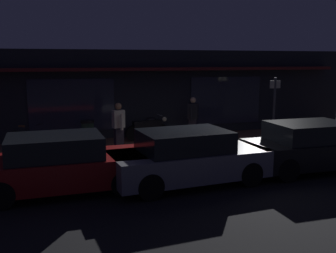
{
  "coord_description": "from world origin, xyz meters",
  "views": [
    {
      "loc": [
        -4.14,
        -10.23,
        3.18
      ],
      "look_at": [
        -0.19,
        2.4,
        0.95
      ],
      "focal_mm": 41.95,
      "sensor_mm": 36.0,
      "label": 1
    }
  ],
  "objects_px": {
    "person_photographer": "(119,127)",
    "person_bystander": "(193,118)",
    "parked_car_near": "(60,164)",
    "sign_post": "(274,105)",
    "parked_car_across": "(312,147)",
    "motorcycle": "(148,127)",
    "parked_car_far": "(188,158)",
    "trash_bin": "(88,133)",
    "bicycle_parked": "(29,140)"
  },
  "relations": [
    {
      "from": "bicycle_parked",
      "to": "parked_car_far",
      "type": "bearing_deg",
      "value": -49.38
    },
    {
      "from": "motorcycle",
      "to": "person_photographer",
      "type": "xyz_separation_m",
      "value": [
        -1.45,
        -1.78,
        0.38
      ]
    },
    {
      "from": "trash_bin",
      "to": "parked_car_far",
      "type": "distance_m",
      "value": 5.17
    },
    {
      "from": "motorcycle",
      "to": "bicycle_parked",
      "type": "xyz_separation_m",
      "value": [
        -4.31,
        -0.42,
        -0.14
      ]
    },
    {
      "from": "sign_post",
      "to": "parked_car_across",
      "type": "height_order",
      "value": "sign_post"
    },
    {
      "from": "person_photographer",
      "to": "trash_bin",
      "type": "bearing_deg",
      "value": 122.31
    },
    {
      "from": "parked_car_far",
      "to": "sign_post",
      "type": "bearing_deg",
      "value": 37.08
    },
    {
      "from": "parked_car_near",
      "to": "parked_car_across",
      "type": "relative_size",
      "value": 1.0
    },
    {
      "from": "person_bystander",
      "to": "parked_car_near",
      "type": "distance_m",
      "value": 6.54
    },
    {
      "from": "person_photographer",
      "to": "parked_car_near",
      "type": "xyz_separation_m",
      "value": [
        -1.99,
        -3.05,
        -0.32
      ]
    },
    {
      "from": "bicycle_parked",
      "to": "sign_post",
      "type": "bearing_deg",
      "value": -6.94
    },
    {
      "from": "person_photographer",
      "to": "bicycle_parked",
      "type": "bearing_deg",
      "value": 154.53
    },
    {
      "from": "motorcycle",
      "to": "person_photographer",
      "type": "height_order",
      "value": "person_photographer"
    },
    {
      "from": "bicycle_parked",
      "to": "parked_car_far",
      "type": "distance_m",
      "value": 6.22
    },
    {
      "from": "sign_post",
      "to": "parked_car_near",
      "type": "bearing_deg",
      "value": -157.38
    },
    {
      "from": "parked_car_near",
      "to": "parked_car_across",
      "type": "bearing_deg",
      "value": -1.32
    },
    {
      "from": "motorcycle",
      "to": "person_bystander",
      "type": "distance_m",
      "value": 1.76
    },
    {
      "from": "person_photographer",
      "to": "sign_post",
      "type": "xyz_separation_m",
      "value": [
        6.01,
        0.28,
        0.48
      ]
    },
    {
      "from": "person_photographer",
      "to": "parked_car_far",
      "type": "relative_size",
      "value": 0.4
    },
    {
      "from": "sign_post",
      "to": "trash_bin",
      "type": "xyz_separation_m",
      "value": [
        -6.88,
        1.1,
        -0.89
      ]
    },
    {
      "from": "sign_post",
      "to": "parked_car_across",
      "type": "relative_size",
      "value": 0.58
    },
    {
      "from": "motorcycle",
      "to": "parked_car_near",
      "type": "xyz_separation_m",
      "value": [
        -3.44,
        -4.83,
        0.06
      ]
    },
    {
      "from": "person_bystander",
      "to": "parked_car_near",
      "type": "relative_size",
      "value": 0.4
    },
    {
      "from": "person_photographer",
      "to": "person_bystander",
      "type": "bearing_deg",
      "value": 20.2
    },
    {
      "from": "person_photographer",
      "to": "parked_car_across",
      "type": "bearing_deg",
      "value": -32.3
    },
    {
      "from": "person_bystander",
      "to": "trash_bin",
      "type": "bearing_deg",
      "value": 176.19
    },
    {
      "from": "sign_post",
      "to": "trash_bin",
      "type": "height_order",
      "value": "sign_post"
    },
    {
      "from": "parked_car_near",
      "to": "bicycle_parked",
      "type": "bearing_deg",
      "value": 101.16
    },
    {
      "from": "motorcycle",
      "to": "person_bystander",
      "type": "bearing_deg",
      "value": -22.64
    },
    {
      "from": "person_photographer",
      "to": "person_bystander",
      "type": "relative_size",
      "value": 1.0
    },
    {
      "from": "parked_car_near",
      "to": "parked_car_far",
      "type": "distance_m",
      "value": 3.19
    },
    {
      "from": "motorcycle",
      "to": "sign_post",
      "type": "bearing_deg",
      "value": -18.23
    },
    {
      "from": "person_bystander",
      "to": "parked_car_far",
      "type": "bearing_deg",
      "value": -112.47
    },
    {
      "from": "motorcycle",
      "to": "bicycle_parked",
      "type": "height_order",
      "value": "motorcycle"
    },
    {
      "from": "person_photographer",
      "to": "sign_post",
      "type": "height_order",
      "value": "sign_post"
    },
    {
      "from": "person_photographer",
      "to": "parked_car_across",
      "type": "xyz_separation_m",
      "value": [
        5.08,
        -3.21,
        -0.32
      ]
    },
    {
      "from": "bicycle_parked",
      "to": "person_bystander",
      "type": "height_order",
      "value": "person_bystander"
    },
    {
      "from": "sign_post",
      "to": "parked_car_far",
      "type": "distance_m",
      "value": 6.09
    },
    {
      "from": "person_bystander",
      "to": "parked_car_across",
      "type": "bearing_deg",
      "value": -64.78
    },
    {
      "from": "trash_bin",
      "to": "person_bystander",
      "type": "bearing_deg",
      "value": -3.81
    },
    {
      "from": "bicycle_parked",
      "to": "parked_car_near",
      "type": "bearing_deg",
      "value": -78.84
    },
    {
      "from": "person_photographer",
      "to": "parked_car_near",
      "type": "height_order",
      "value": "person_photographer"
    },
    {
      "from": "bicycle_parked",
      "to": "person_photographer",
      "type": "bearing_deg",
      "value": -25.47
    },
    {
      "from": "trash_bin",
      "to": "parked_car_far",
      "type": "xyz_separation_m",
      "value": [
        2.06,
        -4.74,
        0.08
      ]
    },
    {
      "from": "bicycle_parked",
      "to": "person_photographer",
      "type": "distance_m",
      "value": 3.21
    },
    {
      "from": "parked_car_far",
      "to": "person_bystander",
      "type": "bearing_deg",
      "value": 67.53
    },
    {
      "from": "parked_car_far",
      "to": "parked_car_across",
      "type": "xyz_separation_m",
      "value": [
        3.89,
        0.15,
        0.0
      ]
    },
    {
      "from": "parked_car_far",
      "to": "trash_bin",
      "type": "bearing_deg",
      "value": 113.52
    },
    {
      "from": "person_photographer",
      "to": "sign_post",
      "type": "distance_m",
      "value": 6.03
    },
    {
      "from": "person_bystander",
      "to": "parked_car_across",
      "type": "relative_size",
      "value": 0.41
    }
  ]
}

